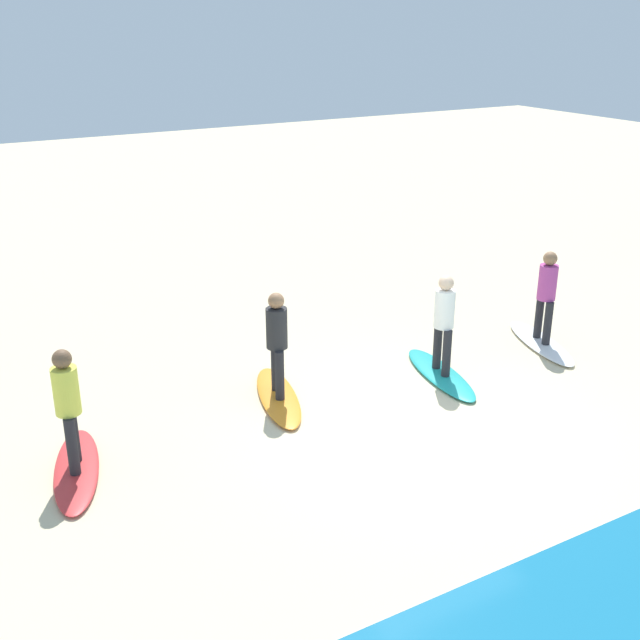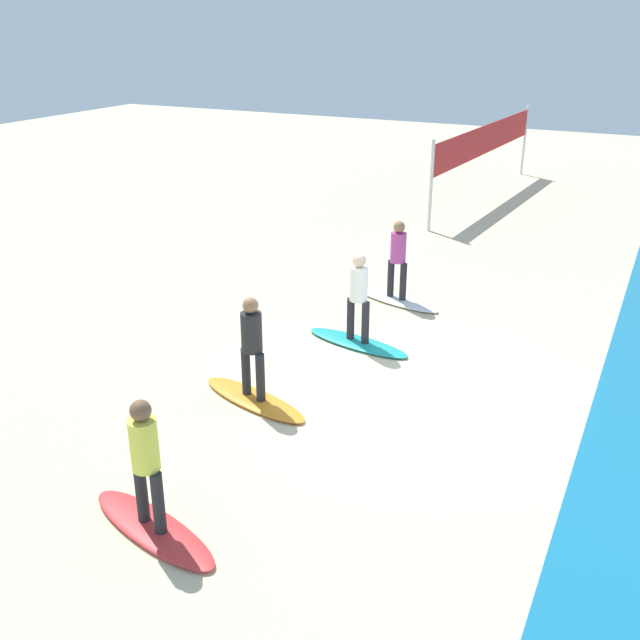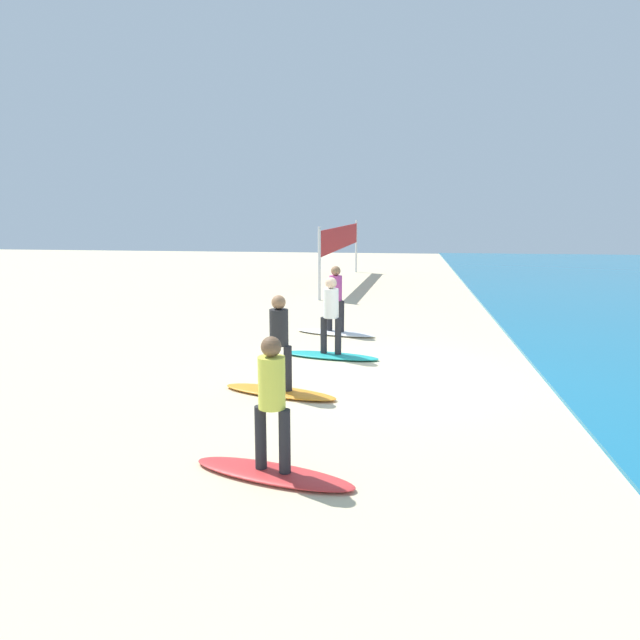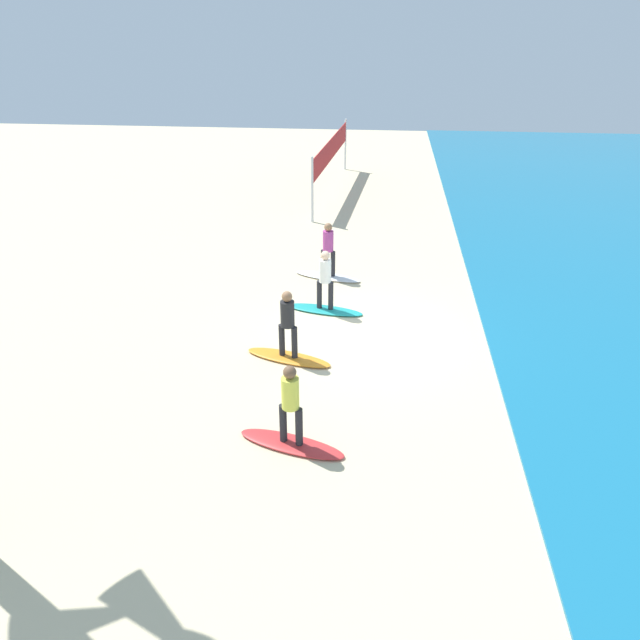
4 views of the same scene
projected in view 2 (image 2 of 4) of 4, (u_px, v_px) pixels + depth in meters
The scene contains 10 objects.
ground_plane at pixel (390, 388), 11.84m from camera, with size 60.00×60.00×0.00m, color beige.
surfboard_white at pixel (396, 300), 15.36m from camera, with size 2.10×0.56×0.09m, color white.
surfer_white at pixel (398, 254), 14.98m from camera, with size 0.32×0.45×1.64m.
surfboard_teal at pixel (357, 343), 13.36m from camera, with size 2.10×0.56×0.09m, color teal.
surfer_teal at pixel (359, 291), 12.98m from camera, with size 0.32×0.45×1.64m.
surfboard_orange at pixel (254, 399), 11.40m from camera, with size 2.10×0.56×0.09m, color orange.
surfer_orange at pixel (252, 341), 11.02m from camera, with size 0.32×0.45×1.64m.
surfboard_red at pixel (153, 528), 8.54m from camera, with size 2.10×0.56×0.09m, color red.
surfer_red at pixel (145, 456), 8.16m from camera, with size 0.32×0.45×1.64m.
volleyball_net at pixel (486, 143), 23.28m from camera, with size 9.08×0.75×2.50m.
Camera 2 is at (9.93, 3.61, 5.57)m, focal length 41.31 mm.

